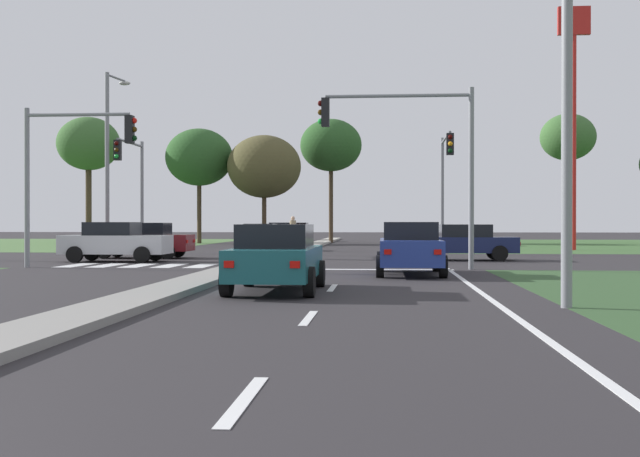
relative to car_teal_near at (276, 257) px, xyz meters
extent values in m
plane|color=#282628|center=(-2.31, 15.63, -0.77)|extent=(200.00, 200.00, 0.00)
cube|color=gray|center=(-2.31, -3.37, -0.70)|extent=(1.20, 22.00, 0.14)
cube|color=#ADA89E|center=(-2.31, 40.63, -0.70)|extent=(1.20, 36.00, 0.14)
cube|color=silver|center=(1.19, -10.93, -0.77)|extent=(0.14, 2.00, 0.01)
cube|color=silver|center=(1.19, -4.93, -0.77)|extent=(0.14, 2.00, 0.01)
cube|color=silver|center=(1.19, 1.07, -0.77)|extent=(0.14, 2.00, 0.01)
cube|color=silver|center=(4.54, -2.37, -0.77)|extent=(0.14, 24.00, 0.01)
cube|color=silver|center=(1.49, 8.63, -0.77)|extent=(6.40, 0.50, 0.01)
cube|color=silver|center=(-8.71, 10.43, -0.77)|extent=(0.70, 2.80, 0.01)
cube|color=silver|center=(-7.56, 10.43, -0.77)|extent=(0.70, 2.80, 0.01)
cube|color=silver|center=(-6.41, 10.43, -0.77)|extent=(0.70, 2.80, 0.01)
cube|color=silver|center=(-5.26, 10.43, -0.77)|extent=(0.70, 2.80, 0.01)
cube|color=silver|center=(-4.11, 10.43, -0.77)|extent=(0.70, 2.80, 0.01)
cube|color=silver|center=(-2.96, 10.43, -0.77)|extent=(0.70, 2.80, 0.01)
cube|color=silver|center=(-1.81, 10.43, -0.77)|extent=(0.70, 2.80, 0.01)
cube|color=silver|center=(-0.66, 10.43, -0.77)|extent=(0.70, 2.80, 0.01)
cube|color=#19565B|center=(0.00, 0.03, -0.12)|extent=(1.73, 4.35, 0.67)
cube|color=black|center=(0.00, -0.12, 0.48)|extent=(1.52, 2.00, 0.52)
cube|color=red|center=(-0.66, -2.16, -0.05)|extent=(0.20, 0.04, 0.14)
cube|color=red|center=(0.66, -2.16, -0.05)|extent=(0.20, 0.04, 0.14)
cylinder|color=black|center=(-0.86, 1.43, -0.45)|extent=(0.22, 0.64, 0.64)
cylinder|color=black|center=(0.86, 1.43, -0.45)|extent=(0.22, 0.64, 0.64)
cylinder|color=black|center=(-0.86, -1.36, -0.45)|extent=(0.22, 0.64, 0.64)
cylinder|color=black|center=(0.86, -1.36, -0.45)|extent=(0.22, 0.64, 0.64)
cube|color=maroon|center=(-8.19, 16.62, -0.10)|extent=(4.35, 1.73, 0.71)
cube|color=black|center=(-8.04, 16.62, 0.52)|extent=(2.00, 1.52, 0.52)
cube|color=red|center=(-5.99, 15.96, -0.03)|extent=(0.04, 0.20, 0.14)
cube|color=red|center=(-5.99, 17.28, -0.03)|extent=(0.04, 0.20, 0.14)
cylinder|color=black|center=(-9.58, 15.75, -0.45)|extent=(0.64, 0.22, 0.64)
cylinder|color=black|center=(-9.58, 17.49, -0.45)|extent=(0.64, 0.22, 0.64)
cylinder|color=black|center=(-6.80, 15.75, -0.45)|extent=(0.64, 0.22, 0.64)
cylinder|color=black|center=(-6.80, 17.49, -0.45)|extent=(0.64, 0.22, 0.64)
cube|color=silver|center=(-4.50, 26.74, -0.12)|extent=(1.83, 4.44, 0.66)
cube|color=black|center=(-4.50, 26.89, 0.47)|extent=(1.61, 2.04, 0.52)
cube|color=red|center=(-3.81, 28.98, -0.06)|extent=(0.20, 0.04, 0.14)
cube|color=red|center=(-5.20, 28.98, -0.06)|extent=(0.20, 0.04, 0.14)
cylinder|color=black|center=(-3.59, 25.32, -0.45)|extent=(0.22, 0.64, 0.64)
cylinder|color=black|center=(-5.42, 25.32, -0.45)|extent=(0.22, 0.64, 0.64)
cylinder|color=black|center=(-3.59, 28.16, -0.45)|extent=(0.22, 0.64, 0.64)
cylinder|color=black|center=(-5.42, 28.16, -0.45)|extent=(0.22, 0.64, 0.64)
cube|color=#A31919|center=(-4.74, 48.86, -0.08)|extent=(1.72, 4.25, 0.74)
cube|color=black|center=(-4.74, 49.01, 0.54)|extent=(1.52, 1.96, 0.52)
cube|color=red|center=(-4.09, 51.01, -0.01)|extent=(0.20, 0.04, 0.14)
cube|color=red|center=(-5.40, 51.01, -0.01)|extent=(0.20, 0.04, 0.14)
cylinder|color=black|center=(-3.88, 47.50, -0.45)|extent=(0.22, 0.64, 0.64)
cylinder|color=black|center=(-5.60, 47.50, -0.45)|extent=(0.22, 0.64, 0.64)
cylinder|color=black|center=(-3.88, 50.22, -0.45)|extent=(0.22, 0.64, 0.64)
cylinder|color=black|center=(-5.60, 50.22, -0.45)|extent=(0.22, 0.64, 0.64)
cube|color=navy|center=(3.18, 6.26, -0.09)|extent=(1.76, 4.60, 0.73)
cube|color=black|center=(3.18, 6.11, 0.54)|extent=(1.55, 2.12, 0.52)
cube|color=red|center=(2.51, 3.94, -0.02)|extent=(0.20, 0.04, 0.14)
cube|color=red|center=(3.84, 3.94, -0.02)|extent=(0.20, 0.04, 0.14)
cylinder|color=black|center=(2.29, 7.73, -0.45)|extent=(0.22, 0.64, 0.64)
cylinder|color=black|center=(4.06, 7.73, -0.45)|extent=(0.22, 0.64, 0.64)
cylinder|color=black|center=(2.29, 4.79, -0.45)|extent=(0.22, 0.64, 0.64)
cylinder|color=black|center=(4.06, 4.79, -0.45)|extent=(0.22, 0.64, 0.64)
cube|color=#161E47|center=(5.62, 15.67, -0.13)|extent=(4.46, 1.82, 0.64)
cube|color=black|center=(5.77, 15.67, 0.45)|extent=(2.05, 1.60, 0.52)
cube|color=red|center=(7.86, 14.98, -0.07)|extent=(0.04, 0.20, 0.14)
cube|color=red|center=(7.86, 16.36, -0.07)|extent=(0.04, 0.20, 0.14)
cylinder|color=black|center=(4.19, 14.76, -0.45)|extent=(0.64, 0.22, 0.64)
cylinder|color=black|center=(4.19, 16.58, -0.45)|extent=(0.64, 0.22, 0.64)
cylinder|color=black|center=(7.04, 14.76, -0.45)|extent=(0.64, 0.22, 0.64)
cylinder|color=black|center=(7.04, 16.58, -0.45)|extent=(0.64, 0.22, 0.64)
cube|color=slate|center=(-4.60, 37.35, -0.09)|extent=(1.87, 4.55, 0.73)
cube|color=black|center=(-4.60, 37.50, 0.54)|extent=(1.64, 2.09, 0.52)
cube|color=red|center=(-3.89, 39.64, -0.01)|extent=(0.20, 0.04, 0.14)
cube|color=red|center=(-5.31, 39.64, -0.01)|extent=(0.20, 0.04, 0.14)
cylinder|color=black|center=(-3.67, 35.89, -0.45)|extent=(0.22, 0.64, 0.64)
cylinder|color=black|center=(-5.54, 35.89, -0.45)|extent=(0.22, 0.64, 0.64)
cylinder|color=black|center=(-3.67, 38.80, -0.45)|extent=(0.22, 0.64, 0.64)
cylinder|color=black|center=(-5.54, 38.80, -0.45)|extent=(0.22, 0.64, 0.64)
cube|color=#B7B7BC|center=(-8.20, 13.26, -0.09)|extent=(4.16, 1.82, 0.73)
cube|color=black|center=(-8.35, 13.26, 0.54)|extent=(1.91, 1.60, 0.52)
cube|color=red|center=(-10.30, 13.95, -0.01)|extent=(0.04, 0.20, 0.14)
cube|color=red|center=(-10.30, 12.57, -0.01)|extent=(0.04, 0.20, 0.14)
cylinder|color=black|center=(-6.87, 14.17, -0.45)|extent=(0.64, 0.22, 0.64)
cylinder|color=black|center=(-6.87, 12.35, -0.45)|extent=(0.64, 0.22, 0.64)
cylinder|color=black|center=(-9.53, 14.17, -0.45)|extent=(0.64, 0.22, 0.64)
cylinder|color=black|center=(-9.53, 12.35, -0.45)|extent=(0.64, 0.22, 0.64)
cylinder|color=gray|center=(5.29, 9.03, 2.24)|extent=(0.18, 0.18, 6.03)
cylinder|color=gray|center=(2.87, 9.03, 5.01)|extent=(4.84, 0.12, 0.12)
cube|color=black|center=(0.44, 9.03, 4.48)|extent=(0.26, 0.32, 0.95)
sphere|color=#360503|center=(0.28, 9.03, 4.78)|extent=(0.20, 0.20, 0.20)
sphere|color=#3A2405|center=(0.28, 9.03, 4.48)|extent=(0.20, 0.20, 0.20)
sphere|color=green|center=(0.28, 9.03, 4.18)|extent=(0.20, 0.20, 0.20)
cylinder|color=gray|center=(-9.91, 9.03, 1.99)|extent=(0.18, 0.18, 5.52)
cylinder|color=gray|center=(-8.10, 9.03, 4.49)|extent=(3.64, 0.12, 0.12)
cube|color=black|center=(-6.28, 9.03, 3.97)|extent=(0.26, 0.32, 0.95)
sphere|color=red|center=(-6.12, 9.03, 4.27)|extent=(0.20, 0.20, 0.20)
sphere|color=#3A2405|center=(-6.12, 9.03, 3.97)|extent=(0.20, 0.20, 0.20)
sphere|color=black|center=(-6.12, 9.03, 3.67)|extent=(0.20, 0.20, 0.20)
cylinder|color=gray|center=(-9.91, 22.23, 2.08)|extent=(0.18, 0.18, 5.70)
cylinder|color=gray|center=(-9.91, 20.36, 4.68)|extent=(0.12, 3.73, 0.12)
cube|color=black|center=(-9.91, 18.50, 4.15)|extent=(0.32, 0.26, 0.95)
sphere|color=#360503|center=(-9.91, 18.34, 4.45)|extent=(0.20, 0.20, 0.20)
sphere|color=#3A2405|center=(-9.91, 18.34, 4.15)|extent=(0.20, 0.20, 0.20)
sphere|color=green|center=(-9.91, 18.34, 3.85)|extent=(0.20, 0.20, 0.20)
cylinder|color=gray|center=(5.29, 22.23, 2.11)|extent=(0.18, 0.18, 5.76)
cylinder|color=gray|center=(5.29, 19.87, 4.74)|extent=(0.12, 4.71, 0.12)
cube|color=black|center=(5.29, 17.52, 4.21)|extent=(0.32, 0.26, 0.95)
sphere|color=#360503|center=(5.29, 17.36, 4.51)|extent=(0.20, 0.20, 0.20)
sphere|color=orange|center=(5.29, 17.36, 4.21)|extent=(0.20, 0.20, 0.20)
sphere|color=black|center=(5.29, 17.36, 3.91)|extent=(0.20, 0.20, 0.20)
cylinder|color=gray|center=(5.69, -3.00, 4.58)|extent=(0.20, 0.20, 10.70)
cylinder|color=gray|center=(-10.32, 18.24, 3.47)|extent=(0.20, 0.20, 8.48)
cylinder|color=gray|center=(-10.19, 19.12, 7.61)|extent=(0.36, 1.77, 0.10)
ellipsoid|color=#B2B2A8|center=(-10.07, 20.00, 7.51)|extent=(0.56, 0.28, 0.20)
cylinder|color=#335184|center=(-2.54, 25.59, -0.25)|extent=(0.16, 0.16, 0.76)
cylinder|color=#9E8966|center=(-2.54, 25.59, 0.52)|extent=(0.34, 0.34, 0.79)
sphere|color=tan|center=(-2.54, 25.59, 1.03)|extent=(0.22, 0.22, 0.22)
cylinder|color=red|center=(13.16, 28.67, 5.33)|extent=(0.28, 0.28, 12.21)
cube|color=red|center=(13.16, 28.67, 12.24)|extent=(1.80, 0.30, 1.60)
torus|color=yellow|center=(12.76, 28.84, 12.24)|extent=(0.96, 0.16, 0.96)
torus|color=yellow|center=(13.55, 28.84, 12.24)|extent=(0.96, 0.16, 0.96)
cylinder|color=#423323|center=(-20.57, 43.05, 2.43)|extent=(0.46, 0.46, 6.40)
ellipsoid|color=#38602D|center=(-20.57, 43.05, 6.97)|extent=(4.87, 4.87, 4.14)
cylinder|color=#423323|center=(-11.57, 42.08, 1.80)|extent=(0.33, 0.33, 5.14)
ellipsoid|color=#285123|center=(-11.57, 42.08, 5.77)|extent=(5.10, 5.10, 4.33)
cylinder|color=#423323|center=(-6.41, 40.90, 1.34)|extent=(0.33, 0.33, 4.22)
ellipsoid|color=#4C4728|center=(-6.41, 40.90, 4.95)|extent=(5.46, 5.46, 4.64)
cylinder|color=#423323|center=(-1.73, 44.92, 2.39)|extent=(0.34, 0.34, 6.32)
ellipsoid|color=#285123|center=(-1.73, 44.92, 6.88)|extent=(4.83, 4.83, 4.10)
cylinder|color=#423323|center=(16.13, 43.32, 2.65)|extent=(0.28, 0.28, 6.84)
ellipsoid|color=#38602D|center=(16.13, 43.32, 7.19)|extent=(4.10, 4.10, 3.48)
camera|label=1|loc=(2.39, -17.77, 0.77)|focal=44.98mm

